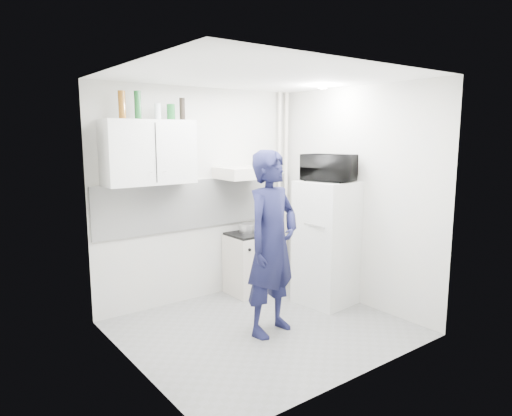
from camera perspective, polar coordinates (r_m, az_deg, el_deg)
floor at (r=5.02m, az=0.96°, el=-14.82°), size 2.80×2.80×0.00m
ceiling at (r=4.62m, az=1.05°, el=16.12°), size 2.80×2.80×0.00m
wall_back at (r=5.67m, az=-6.81°, el=1.60°), size 2.80×0.00×2.80m
wall_left at (r=3.95m, az=-15.22°, el=-1.97°), size 0.00×2.60×2.60m
wall_right at (r=5.61m, az=12.35°, el=1.37°), size 0.00×2.60×2.60m
person at (r=4.65m, az=2.01°, el=-4.44°), size 0.77×0.59×1.89m
stove at (r=5.93m, az=-1.04°, el=-7.05°), size 0.48×0.48×0.77m
fridge at (r=5.60m, az=8.88°, el=-4.30°), size 0.68×0.68×1.49m
stove_top at (r=5.83m, az=-1.05°, el=-3.31°), size 0.46×0.46×0.03m
saucepan at (r=5.89m, az=-1.10°, el=-2.49°), size 0.20×0.20×0.11m
microwave at (r=5.46m, az=9.12°, el=4.99°), size 0.66×0.53×0.32m
bottle_b at (r=5.03m, az=-16.41°, el=12.26°), size 0.07×0.07×0.29m
bottle_c at (r=5.09m, az=-14.57°, el=12.34°), size 0.07×0.07×0.30m
canister_a at (r=5.18m, az=-12.19°, el=11.70°), size 0.07×0.07×0.17m
canister_b at (r=5.25m, az=-10.59°, el=11.71°), size 0.09×0.09×0.17m
bottle_e at (r=5.31m, az=-9.20°, el=12.11°), size 0.06×0.06×0.25m
upper_cabinet at (r=5.13m, az=-13.23°, el=6.80°), size 1.00×0.35×0.70m
range_hood at (r=5.67m, az=-1.64°, el=4.41°), size 0.60×0.50×0.14m
backsplash at (r=5.67m, az=-6.71°, el=0.59°), size 2.74×0.03×0.60m
pipe_a at (r=6.36m, az=3.74°, el=2.47°), size 0.05×0.05×2.60m
pipe_b at (r=6.28m, az=2.91°, el=2.39°), size 0.04×0.04×2.60m
ceiling_spot_fixture at (r=5.42m, az=8.32°, el=14.68°), size 0.10×0.10×0.02m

